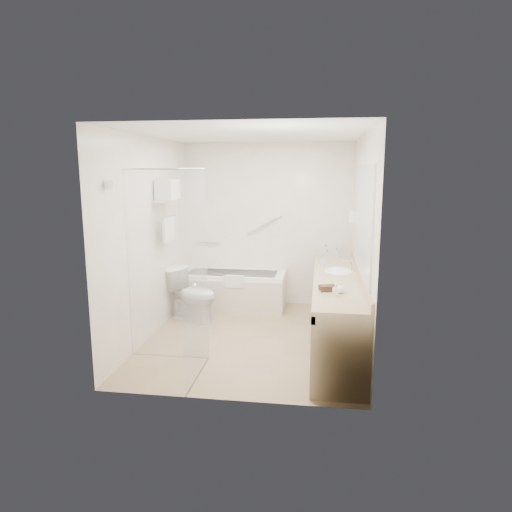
# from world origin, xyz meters

# --- Properties ---
(floor) EXTENTS (3.20, 3.20, 0.00)m
(floor) POSITION_xyz_m (0.00, 0.00, 0.00)
(floor) COLOR #9A815F
(floor) RESTS_ON ground
(ceiling) EXTENTS (2.60, 3.20, 0.10)m
(ceiling) POSITION_xyz_m (0.00, 0.00, 2.50)
(ceiling) COLOR white
(ceiling) RESTS_ON wall_back
(wall_back) EXTENTS (2.60, 0.10, 2.50)m
(wall_back) POSITION_xyz_m (0.00, 1.60, 1.25)
(wall_back) COLOR white
(wall_back) RESTS_ON ground
(wall_front) EXTENTS (2.60, 0.10, 2.50)m
(wall_front) POSITION_xyz_m (0.00, -1.60, 1.25)
(wall_front) COLOR white
(wall_front) RESTS_ON ground
(wall_left) EXTENTS (0.10, 3.20, 2.50)m
(wall_left) POSITION_xyz_m (-1.30, 0.00, 1.25)
(wall_left) COLOR white
(wall_left) RESTS_ON ground
(wall_right) EXTENTS (0.10, 3.20, 2.50)m
(wall_right) POSITION_xyz_m (1.30, 0.00, 1.25)
(wall_right) COLOR white
(wall_right) RESTS_ON ground
(bathtub) EXTENTS (1.60, 0.73, 0.59)m
(bathtub) POSITION_xyz_m (-0.50, 1.24, 0.28)
(bathtub) COLOR white
(bathtub) RESTS_ON floor
(grab_bar_short) EXTENTS (0.40, 0.03, 0.03)m
(grab_bar_short) POSITION_xyz_m (-0.95, 1.56, 0.95)
(grab_bar_short) COLOR silver
(grab_bar_short) RESTS_ON wall_back
(grab_bar_long) EXTENTS (0.53, 0.03, 0.33)m
(grab_bar_long) POSITION_xyz_m (-0.05, 1.56, 1.25)
(grab_bar_long) COLOR silver
(grab_bar_long) RESTS_ON wall_back
(shower_enclosure) EXTENTS (0.96, 0.91, 2.11)m
(shower_enclosure) POSITION_xyz_m (-0.63, -0.93, 1.07)
(shower_enclosure) COLOR silver
(shower_enclosure) RESTS_ON floor
(towel_shelf) EXTENTS (0.24, 0.55, 0.81)m
(towel_shelf) POSITION_xyz_m (-1.17, 0.35, 1.75)
(towel_shelf) COLOR silver
(towel_shelf) RESTS_ON wall_left
(vanity_counter) EXTENTS (0.55, 2.70, 0.95)m
(vanity_counter) POSITION_xyz_m (1.02, -0.15, 0.64)
(vanity_counter) COLOR tan
(vanity_counter) RESTS_ON floor
(sink) EXTENTS (0.40, 0.52, 0.14)m
(sink) POSITION_xyz_m (1.05, 0.25, 0.82)
(sink) COLOR white
(sink) RESTS_ON vanity_counter
(faucet) EXTENTS (0.03, 0.03, 0.14)m
(faucet) POSITION_xyz_m (1.20, 0.25, 0.93)
(faucet) COLOR silver
(faucet) RESTS_ON vanity_counter
(mirror) EXTENTS (0.02, 2.00, 1.20)m
(mirror) POSITION_xyz_m (1.29, -0.15, 1.55)
(mirror) COLOR #B6BBC4
(mirror) RESTS_ON wall_right
(hairdryer_unit) EXTENTS (0.08, 0.10, 0.18)m
(hairdryer_unit) POSITION_xyz_m (1.25, 1.05, 1.45)
(hairdryer_unit) COLOR white
(hairdryer_unit) RESTS_ON wall_right
(toilet) EXTENTS (0.85, 0.67, 0.73)m
(toilet) POSITION_xyz_m (-0.95, 0.59, 0.37)
(toilet) COLOR white
(toilet) RESTS_ON floor
(amenity_basket) EXTENTS (0.20, 0.16, 0.06)m
(amenity_basket) POSITION_xyz_m (0.91, -0.74, 0.88)
(amenity_basket) COLOR #4E291C
(amenity_basket) RESTS_ON vanity_counter
(soap_bottle_a) EXTENTS (0.06, 0.13, 0.06)m
(soap_bottle_a) POSITION_xyz_m (0.98, -0.94, 0.88)
(soap_bottle_a) COLOR white
(soap_bottle_a) RESTS_ON vanity_counter
(soap_bottle_b) EXTENTS (0.09, 0.12, 0.09)m
(soap_bottle_b) POSITION_xyz_m (1.03, -0.82, 0.89)
(soap_bottle_b) COLOR white
(soap_bottle_b) RESTS_ON vanity_counter
(water_bottle_left) EXTENTS (0.06, 0.06, 0.18)m
(water_bottle_left) POSITION_xyz_m (0.92, 0.71, 0.93)
(water_bottle_left) COLOR silver
(water_bottle_left) RESTS_ON vanity_counter
(water_bottle_mid) EXTENTS (0.07, 0.07, 0.21)m
(water_bottle_mid) POSITION_xyz_m (0.90, 0.97, 0.95)
(water_bottle_mid) COLOR silver
(water_bottle_mid) RESTS_ON vanity_counter
(water_bottle_right) EXTENTS (0.05, 0.05, 0.17)m
(water_bottle_right) POSITION_xyz_m (1.05, 0.93, 0.93)
(water_bottle_right) COLOR silver
(water_bottle_right) RESTS_ON vanity_counter
(drinking_glass_near) EXTENTS (0.07, 0.07, 0.08)m
(drinking_glass_near) POSITION_xyz_m (0.93, 0.07, 0.89)
(drinking_glass_near) COLOR silver
(drinking_glass_near) RESTS_ON vanity_counter
(drinking_glass_far) EXTENTS (0.08, 0.08, 0.09)m
(drinking_glass_far) POSITION_xyz_m (0.86, 0.51, 0.90)
(drinking_glass_far) COLOR silver
(drinking_glass_far) RESTS_ON vanity_counter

